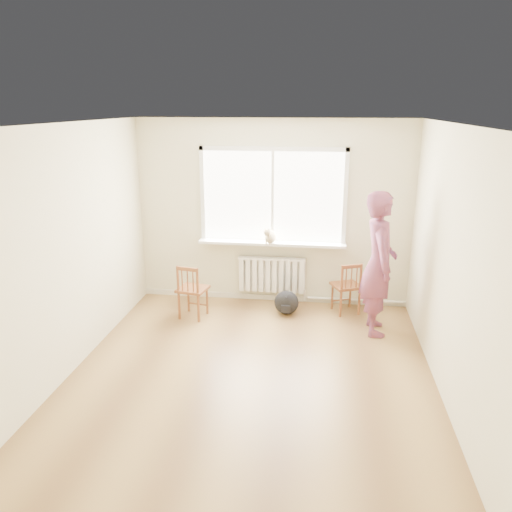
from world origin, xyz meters
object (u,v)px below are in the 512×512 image
(backpack, at_px, (286,302))
(cat, at_px, (270,236))
(person, at_px, (379,264))
(chair_right, at_px, (348,288))
(chair_left, at_px, (191,291))

(backpack, bearing_deg, cat, 130.48)
(cat, bearing_deg, backpack, -30.85)
(backpack, bearing_deg, person, -18.44)
(chair_right, height_order, cat, cat)
(person, bearing_deg, backpack, 68.06)
(chair_right, xyz_separation_m, cat, (-1.13, 0.18, 0.67))
(cat, bearing_deg, chair_right, 9.83)
(chair_right, bearing_deg, person, 98.73)
(chair_left, bearing_deg, backpack, -155.88)
(chair_left, relative_size, chair_right, 1.02)
(chair_right, distance_m, cat, 1.32)
(person, bearing_deg, cat, 60.36)
(chair_left, bearing_deg, person, -171.23)
(chair_left, distance_m, chair_right, 2.20)
(person, relative_size, backpack, 5.37)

